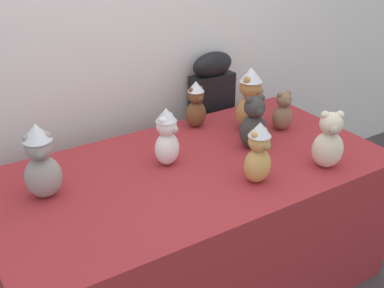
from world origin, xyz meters
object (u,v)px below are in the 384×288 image
(teddy_bear_ash, at_px, (41,162))
(teddy_bear_chestnut, at_px, (196,105))
(teddy_bear_honey, at_px, (258,153))
(teddy_bear_charcoal, at_px, (254,124))
(teddy_bear_caramel, at_px, (250,100))
(teddy_bear_snow, at_px, (167,137))
(display_table, at_px, (192,229))
(teddy_bear_mocha, at_px, (283,112))
(teddy_bear_cream, at_px, (329,141))
(instrument_case, at_px, (211,131))

(teddy_bear_ash, xyz_separation_m, teddy_bear_chestnut, (0.91, 0.26, -0.03))
(teddy_bear_honey, distance_m, teddy_bear_chestnut, 0.64)
(teddy_bear_charcoal, relative_size, teddy_bear_caramel, 0.80)
(teddy_bear_snow, bearing_deg, teddy_bear_charcoal, -40.18)
(display_table, relative_size, teddy_bear_chestnut, 7.04)
(teddy_bear_ash, height_order, teddy_bear_caramel, teddy_bear_caramel)
(display_table, bearing_deg, teddy_bear_honey, -55.91)
(teddy_bear_caramel, bearing_deg, teddy_bear_mocha, -56.15)
(display_table, relative_size, teddy_bear_cream, 6.59)
(teddy_bear_snow, xyz_separation_m, teddy_bear_caramel, (0.57, 0.10, 0.03))
(teddy_bear_mocha, bearing_deg, instrument_case, 108.65)
(teddy_bear_snow, distance_m, teddy_bear_chestnut, 0.44)
(teddy_bear_mocha, relative_size, teddy_bear_ash, 0.66)
(teddy_bear_mocha, height_order, teddy_bear_honey, teddy_bear_honey)
(teddy_bear_mocha, height_order, teddy_bear_charcoal, teddy_bear_charcoal)
(instrument_case, bearing_deg, teddy_bear_honey, -115.83)
(teddy_bear_cream, distance_m, teddy_bear_ash, 1.27)
(display_table, xyz_separation_m, teddy_bear_caramel, (0.48, 0.19, 0.54))
(display_table, relative_size, teddy_bear_mocha, 8.33)
(teddy_bear_snow, distance_m, teddy_bear_ash, 0.57)
(instrument_case, distance_m, teddy_bear_cream, 1.00)
(teddy_bear_cream, bearing_deg, teddy_bear_ash, -169.41)
(display_table, xyz_separation_m, teddy_bear_honey, (0.18, -0.26, 0.50))
(display_table, distance_m, teddy_bear_honey, 0.59)
(teddy_bear_cream, xyz_separation_m, teddy_bear_chestnut, (-0.28, 0.70, -0.00))
(teddy_bear_chestnut, bearing_deg, teddy_bear_mocha, -38.70)
(teddy_bear_charcoal, distance_m, teddy_bear_chestnut, 0.38)
(teddy_bear_caramel, bearing_deg, teddy_bear_snow, 166.94)
(instrument_case, bearing_deg, teddy_bear_caramel, -99.97)
(teddy_bear_charcoal, bearing_deg, teddy_bear_cream, -55.32)
(teddy_bear_snow, xyz_separation_m, teddy_bear_cream, (0.62, -0.42, -0.01))
(teddy_bear_charcoal, height_order, teddy_bear_chestnut, teddy_bear_charcoal)
(instrument_case, relative_size, teddy_bear_cream, 3.73)
(teddy_bear_cream, bearing_deg, teddy_bear_chestnut, 142.62)
(teddy_bear_ash, bearing_deg, teddy_bear_snow, 9.74)
(teddy_bear_cream, distance_m, teddy_bear_charcoal, 0.38)
(teddy_bear_cream, height_order, teddy_bear_caramel, teddy_bear_caramel)
(instrument_case, distance_m, teddy_bear_ash, 1.34)
(display_table, xyz_separation_m, teddy_bear_chestnut, (0.26, 0.37, 0.49))
(teddy_bear_honey, distance_m, teddy_bear_charcoal, 0.33)
(teddy_bear_snow, height_order, teddy_bear_caramel, teddy_bear_caramel)
(teddy_bear_charcoal, bearing_deg, teddy_bear_caramel, 65.49)
(display_table, distance_m, teddy_bear_caramel, 0.75)
(teddy_bear_mocha, distance_m, teddy_bear_honey, 0.58)
(instrument_case, xyz_separation_m, teddy_bear_caramel, (-0.04, -0.42, 0.37))
(teddy_bear_cream, distance_m, teddy_bear_caramel, 0.53)
(display_table, height_order, teddy_bear_cream, teddy_bear_cream)
(teddy_bear_cream, relative_size, teddy_bear_chestnut, 1.07)
(teddy_bear_mocha, distance_m, teddy_bear_chestnut, 0.47)
(instrument_case, height_order, teddy_bear_chestnut, instrument_case)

